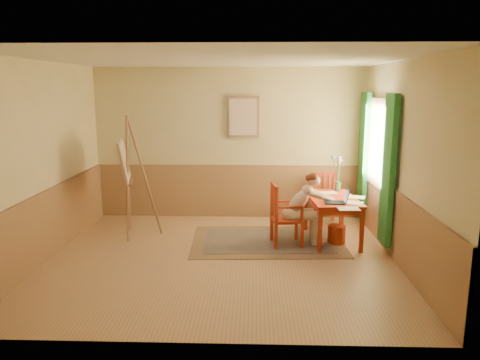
{
  "coord_description": "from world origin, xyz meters",
  "views": [
    {
      "loc": [
        0.48,
        -6.28,
        2.42
      ],
      "look_at": [
        0.25,
        0.55,
        1.05
      ],
      "focal_mm": 34.45,
      "sensor_mm": 36.0,
      "label": 1
    }
  ],
  "objects_px": {
    "chair_left": "(284,215)",
    "laptop": "(339,200)",
    "table": "(333,203)",
    "chair_back": "(327,199)",
    "figure": "(304,206)",
    "easel": "(127,165)"
  },
  "relations": [
    {
      "from": "figure",
      "to": "easel",
      "type": "bearing_deg",
      "value": 172.37
    },
    {
      "from": "chair_left",
      "to": "easel",
      "type": "distance_m",
      "value": 2.66
    },
    {
      "from": "chair_left",
      "to": "table",
      "type": "bearing_deg",
      "value": 15.92
    },
    {
      "from": "table",
      "to": "chair_back",
      "type": "xyz_separation_m",
      "value": [
        0.06,
        0.98,
        -0.17
      ]
    },
    {
      "from": "table",
      "to": "chair_left",
      "type": "bearing_deg",
      "value": -164.08
    },
    {
      "from": "chair_back",
      "to": "figure",
      "type": "bearing_deg",
      "value": -114.76
    },
    {
      "from": "table",
      "to": "chair_back",
      "type": "height_order",
      "value": "chair_back"
    },
    {
      "from": "table",
      "to": "chair_left",
      "type": "xyz_separation_m",
      "value": [
        -0.79,
        -0.22,
        -0.14
      ]
    },
    {
      "from": "chair_back",
      "to": "figure",
      "type": "height_order",
      "value": "figure"
    },
    {
      "from": "chair_left",
      "to": "laptop",
      "type": "height_order",
      "value": "chair_left"
    },
    {
      "from": "chair_left",
      "to": "laptop",
      "type": "bearing_deg",
      "value": -9.16
    },
    {
      "from": "chair_left",
      "to": "figure",
      "type": "height_order",
      "value": "figure"
    },
    {
      "from": "chair_back",
      "to": "easel",
      "type": "height_order",
      "value": "easel"
    },
    {
      "from": "chair_left",
      "to": "easel",
      "type": "bearing_deg",
      "value": 170.71
    },
    {
      "from": "chair_left",
      "to": "chair_back",
      "type": "height_order",
      "value": "chair_left"
    },
    {
      "from": "chair_left",
      "to": "laptop",
      "type": "distance_m",
      "value": 0.87
    },
    {
      "from": "chair_back",
      "to": "figure",
      "type": "distance_m",
      "value": 1.3
    },
    {
      "from": "table",
      "to": "chair_left",
      "type": "distance_m",
      "value": 0.83
    },
    {
      "from": "laptop",
      "to": "easel",
      "type": "height_order",
      "value": "easel"
    },
    {
      "from": "table",
      "to": "easel",
      "type": "xyz_separation_m",
      "value": [
        -3.32,
        0.19,
        0.55
      ]
    },
    {
      "from": "chair_left",
      "to": "chair_back",
      "type": "xyz_separation_m",
      "value": [
        0.85,
        1.21,
        -0.03
      ]
    },
    {
      "from": "chair_back",
      "to": "easel",
      "type": "bearing_deg",
      "value": -166.84
    }
  ]
}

